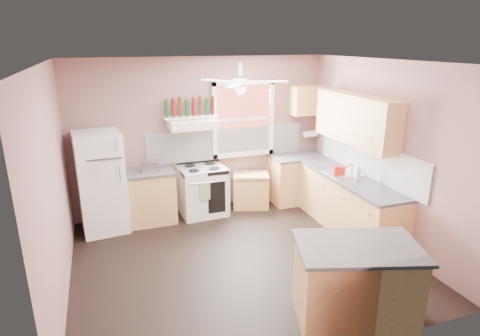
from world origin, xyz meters
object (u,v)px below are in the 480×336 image
object	(u,v)px
toaster	(151,166)
island	(355,284)
cart	(251,191)
stove	(203,191)
refrigerator	(101,183)

from	to	relation	value
toaster	island	size ratio (longest dim) A/B	0.23
cart	stove	bearing A→B (deg)	-161.41
toaster	stove	size ratio (longest dim) A/B	0.33
stove	toaster	bearing A→B (deg)	-178.78
cart	toaster	bearing A→B (deg)	-159.71
refrigerator	island	size ratio (longest dim) A/B	1.34
refrigerator	cart	world-z (taller)	refrigerator
island	stove	bearing A→B (deg)	121.73
toaster	island	xyz separation A→B (m)	(1.72, -3.24, -0.56)
refrigerator	stove	xyz separation A→B (m)	(1.66, 0.08, -0.38)
stove	island	size ratio (longest dim) A/B	0.71
cart	island	size ratio (longest dim) A/B	0.53
toaster	cart	world-z (taller)	toaster
cart	island	world-z (taller)	island
refrigerator	toaster	xyz separation A→B (m)	(0.78, 0.02, 0.18)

